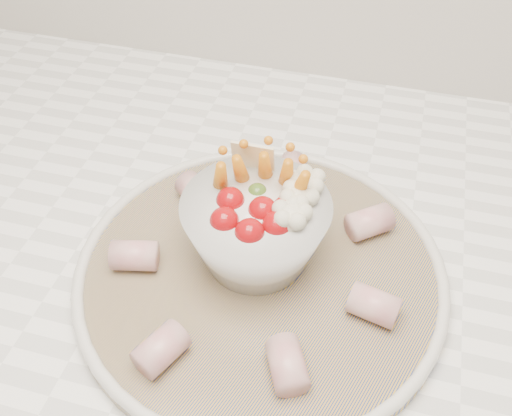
# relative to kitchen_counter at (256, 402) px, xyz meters

# --- Properties ---
(kitchen_counter) EXTENTS (2.04, 0.62, 0.92)m
(kitchen_counter) POSITION_rel_kitchen_counter_xyz_m (0.00, 0.00, 0.00)
(kitchen_counter) COLOR beige
(kitchen_counter) RESTS_ON ground
(serving_platter) EXTENTS (0.46, 0.46, 0.02)m
(serving_platter) POSITION_rel_kitchen_counter_xyz_m (0.03, -0.09, 0.47)
(serving_platter) COLOR navy
(serving_platter) RESTS_ON kitchen_counter
(veggie_bowl) EXTENTS (0.14, 0.14, 0.11)m
(veggie_bowl) POSITION_rel_kitchen_counter_xyz_m (0.02, -0.07, 0.52)
(veggie_bowl) COLOR silver
(veggie_bowl) RESTS_ON serving_platter
(cured_meat_rolls) EXTENTS (0.28, 0.30, 0.03)m
(cured_meat_rolls) POSITION_rel_kitchen_counter_xyz_m (0.03, -0.09, 0.49)
(cured_meat_rolls) COLOR #B9545E
(cured_meat_rolls) RESTS_ON serving_platter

